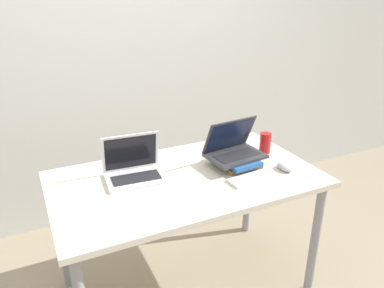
{
  "coord_description": "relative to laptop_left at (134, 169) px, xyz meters",
  "views": [
    {
      "loc": [
        -0.72,
        -1.19,
        1.66
      ],
      "look_at": [
        0.03,
        0.39,
        0.92
      ],
      "focal_mm": 35.0,
      "sensor_mm": 36.0,
      "label": 1
    }
  ],
  "objects": [
    {
      "name": "wall_back",
      "position": [
        0.25,
        0.91,
        0.56
      ],
      "size": [
        8.0,
        0.05,
        2.7
      ],
      "color": "silver",
      "rests_on": "ground_plane"
    },
    {
      "name": "desk",
      "position": [
        0.25,
        -0.11,
        -0.13
      ],
      "size": [
        1.39,
        0.79,
        0.74
      ],
      "color": "beige",
      "rests_on": "ground_plane"
    },
    {
      "name": "laptop_left",
      "position": [
        0.0,
        0.0,
        0.0
      ],
      "size": [
        0.32,
        0.24,
        0.23
      ],
      "color": "silver",
      "rests_on": "desk"
    },
    {
      "name": "book_stack",
      "position": [
        0.56,
        -0.1,
        -0.02
      ],
      "size": [
        0.21,
        0.28,
        0.05
      ],
      "color": "olive",
      "rests_on": "desk"
    },
    {
      "name": "laptop_on_books",
      "position": [
        0.55,
        -0.08,
        0.04
      ],
      "size": [
        0.33,
        0.24,
        0.21
      ],
      "color": "#333338",
      "rests_on": "book_stack"
    },
    {
      "name": "wireless_keyboard",
      "position": [
        0.55,
        -0.29,
        -0.04
      ],
      "size": [
        0.28,
        0.12,
        0.01
      ],
      "color": "silver",
      "rests_on": "desk"
    },
    {
      "name": "mouse",
      "position": [
        0.76,
        -0.27,
        -0.03
      ],
      "size": [
        0.06,
        0.11,
        0.04
      ],
      "color": "#B2B2B7",
      "rests_on": "desk"
    },
    {
      "name": "soda_can",
      "position": [
        0.81,
        -0.03,
        0.02
      ],
      "size": [
        0.07,
        0.07,
        0.12
      ],
      "color": "red",
      "rests_on": "desk"
    }
  ]
}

